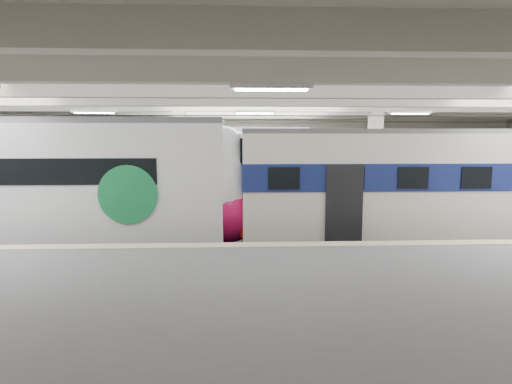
{
  "coord_description": "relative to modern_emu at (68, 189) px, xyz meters",
  "views": [
    {
      "loc": [
        -0.66,
        -14.45,
        3.96
      ],
      "look_at": [
        0.01,
        1.0,
        2.0
      ],
      "focal_mm": 30.0,
      "sensor_mm": 36.0,
      "label": 1
    }
  ],
  "objects": [
    {
      "name": "station_hall",
      "position": [
        6.35,
        -1.74,
        0.98
      ],
      "size": [
        36.0,
        24.0,
        5.75
      ],
      "color": "black",
      "rests_on": "ground"
    },
    {
      "name": "older_rer",
      "position": [
        12.14,
        0.0,
        -0.03
      ],
      "size": [
        12.8,
        2.83,
        4.25
      ],
      "color": "silver",
      "rests_on": "ground"
    },
    {
      "name": "modern_emu",
      "position": [
        0.0,
        0.0,
        0.0
      ],
      "size": [
        14.34,
        2.96,
        4.6
      ],
      "color": "white",
      "rests_on": "ground"
    },
    {
      "name": "far_train",
      "position": [
        1.91,
        5.5,
        0.03
      ],
      "size": [
        13.95,
        3.14,
        4.44
      ],
      "rotation": [
        0.0,
        0.0,
        0.02
      ],
      "color": "white",
      "rests_on": "ground"
    }
  ]
}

